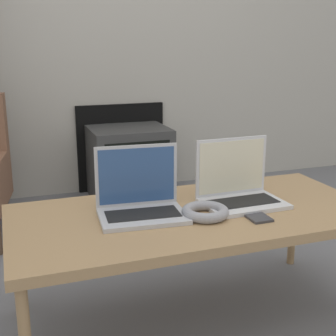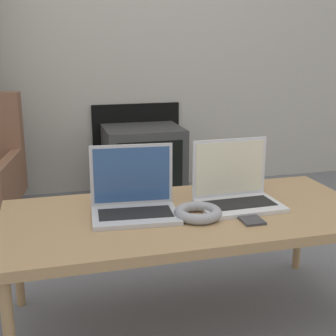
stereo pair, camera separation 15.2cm
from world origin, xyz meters
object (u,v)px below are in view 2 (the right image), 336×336
(laptop_left, at_px, (134,199))
(headphones, at_px, (198,213))
(tv, at_px, (143,163))
(laptop_right, at_px, (235,190))
(phone, at_px, (249,218))

(laptop_left, bearing_deg, headphones, -20.93)
(tv, bearing_deg, laptop_left, -103.36)
(laptop_left, height_order, laptop_right, same)
(headphones, bearing_deg, tv, 84.93)
(laptop_left, distance_m, headphones, 0.24)
(phone, bearing_deg, laptop_left, 156.63)
(laptop_right, bearing_deg, headphones, -152.64)
(phone, height_order, tv, tv)
(headphones, bearing_deg, laptop_left, 154.20)
(laptop_right, bearing_deg, phone, -97.28)
(laptop_left, xyz_separation_m, tv, (0.36, 1.51, -0.26))
(phone, bearing_deg, tv, 90.99)
(tv, bearing_deg, laptop_right, -88.26)
(laptop_left, bearing_deg, laptop_right, 4.89)
(laptop_right, xyz_separation_m, headphones, (-0.19, -0.10, -0.04))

